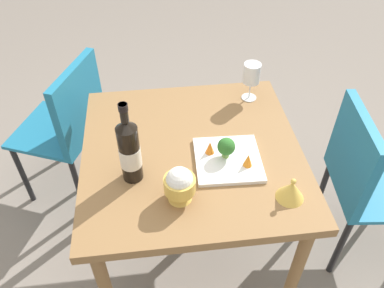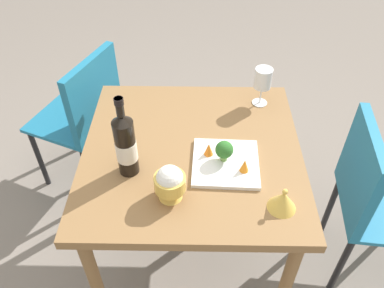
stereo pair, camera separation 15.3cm
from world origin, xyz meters
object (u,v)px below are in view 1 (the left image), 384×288
at_px(wine_bottle, 130,151).
at_px(broccoli_floret, 226,147).
at_px(chair_by_wall, 70,120).
at_px(wine_glass, 252,74).
at_px(carrot_garnish_left, 210,147).
at_px(rice_bowl_lid, 291,190).
at_px(carrot_garnish_right, 248,160).
at_px(chair_near_window, 362,174).
at_px(rice_bowl, 180,184).
at_px(serving_plate, 228,160).

relative_size(wine_bottle, broccoli_floret, 3.90).
bearing_deg(chair_by_wall, wine_glass, -80.30).
bearing_deg(carrot_garnish_left, chair_by_wall, 139.24).
bearing_deg(chair_by_wall, rice_bowl_lid, -109.19).
xyz_separation_m(broccoli_floret, carrot_garnish_right, (0.07, -0.06, -0.02)).
relative_size(chair_near_window, carrot_garnish_left, 15.87).
bearing_deg(chair_near_window, broccoli_floret, -80.62).
height_order(broccoli_floret, carrot_garnish_right, broccoli_floret).
distance_m(wine_glass, rice_bowl_lid, 0.60).
bearing_deg(rice_bowl, wine_bottle, 142.58).
xyz_separation_m(wine_bottle, wine_glass, (0.53, 0.42, -0.00)).
relative_size(chair_near_window, carrot_garnish_right, 15.56).
bearing_deg(wine_glass, wine_bottle, -141.55).
xyz_separation_m(wine_glass, serving_plate, (-0.17, -0.39, -0.12)).
height_order(rice_bowl, serving_plate, rice_bowl).
relative_size(chair_near_window, rice_bowl, 6.00).
bearing_deg(wine_bottle, chair_near_window, 4.83).
bearing_deg(rice_bowl, rice_bowl_lid, -6.19).
xyz_separation_m(chair_near_window, chair_by_wall, (-1.33, 0.54, 0.00)).
xyz_separation_m(chair_near_window, wine_bottle, (-0.99, -0.08, 0.34)).
height_order(wine_bottle, carrot_garnish_left, wine_bottle).
bearing_deg(serving_plate, wine_glass, 66.12).
bearing_deg(chair_by_wall, rice_bowl, -123.62).
xyz_separation_m(chair_by_wall, rice_bowl_lid, (0.88, -0.79, 0.25)).
bearing_deg(chair_near_window, wine_glass, -120.57).
distance_m(chair_by_wall, broccoli_floret, 0.94).
relative_size(chair_by_wall, wine_glass, 4.75).
bearing_deg(wine_glass, rice_bowl, -124.24).
height_order(rice_bowl_lid, broccoli_floret, broccoli_floret).
bearing_deg(rice_bowl, chair_by_wall, 123.80).
bearing_deg(wine_glass, rice_bowl_lid, -89.01).
bearing_deg(wine_bottle, rice_bowl_lid, -16.87).
xyz_separation_m(chair_near_window, rice_bowl, (-0.83, -0.21, 0.29)).
distance_m(chair_by_wall, carrot_garnish_right, 1.03).
height_order(chair_near_window, wine_bottle, wine_bottle).
height_order(wine_bottle, rice_bowl_lid, wine_bottle).
xyz_separation_m(chair_by_wall, carrot_garnish_right, (0.77, -0.63, 0.26)).
bearing_deg(rice_bowl_lid, chair_near_window, 29.07).
xyz_separation_m(wine_bottle, rice_bowl, (0.16, -0.12, -0.06)).
distance_m(chair_near_window, wine_glass, 0.66).
height_order(chair_by_wall, rice_bowl_lid, chair_by_wall).
distance_m(chair_near_window, serving_plate, 0.67).
xyz_separation_m(wine_bottle, carrot_garnish_right, (0.43, -0.01, -0.09)).
xyz_separation_m(chair_near_window, broccoli_floret, (-0.64, -0.04, 0.28)).
distance_m(chair_near_window, broccoli_floret, 0.70).
xyz_separation_m(rice_bowl_lid, serving_plate, (-0.18, 0.20, -0.03)).
xyz_separation_m(carrot_garnish_left, carrot_garnish_right, (0.13, -0.08, 0.00)).
distance_m(wine_bottle, rice_bowl_lid, 0.58).
bearing_deg(chair_near_window, wine_bottle, -79.10).
relative_size(chair_by_wall, wine_bottle, 2.54).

